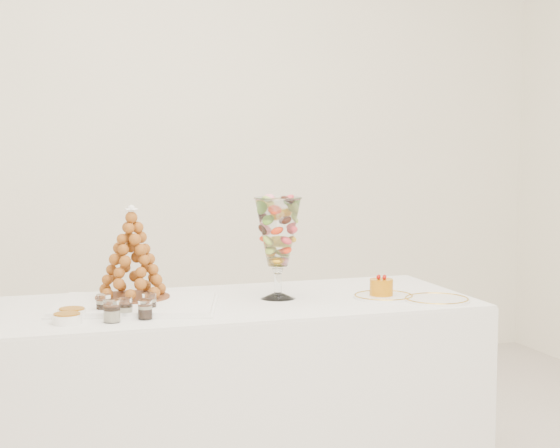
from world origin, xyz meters
name	(u,v)px	position (x,y,z in m)	size (l,w,h in m)	color
buffet_table	(222,396)	(-0.10, 0.29, 0.35)	(1.84, 0.76, 0.70)	white
lace_tray	(136,304)	(-0.41, 0.31, 0.71)	(0.54, 0.41, 0.02)	white
macaron_vase	(278,233)	(0.12, 0.30, 0.94)	(0.17, 0.17, 0.37)	white
cake_plate	(384,297)	(0.49, 0.18, 0.70)	(0.22, 0.22, 0.01)	white
spare_plate	(437,300)	(0.65, 0.06, 0.70)	(0.24, 0.24, 0.01)	white
verrine_a	(104,304)	(-0.53, 0.21, 0.73)	(0.05, 0.05, 0.07)	white
verrine_b	(125,308)	(-0.47, 0.14, 0.73)	(0.05, 0.05, 0.06)	white
verrine_c	(149,303)	(-0.38, 0.20, 0.73)	(0.05, 0.05, 0.06)	white
verrine_d	(112,311)	(-0.53, 0.07, 0.73)	(0.05, 0.05, 0.07)	white
verrine_e	(145,310)	(-0.42, 0.08, 0.73)	(0.05, 0.05, 0.06)	white
ramekin_back	(72,314)	(-0.64, 0.18, 0.71)	(0.09, 0.09, 0.03)	white
ramekin_front	(67,319)	(-0.67, 0.10, 0.71)	(0.10, 0.10, 0.03)	white
croquembouche	(132,253)	(-0.40, 0.39, 0.88)	(0.27, 0.27, 0.33)	brown
mousse_cake	(381,287)	(0.48, 0.19, 0.74)	(0.09, 0.09, 0.08)	#C27009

